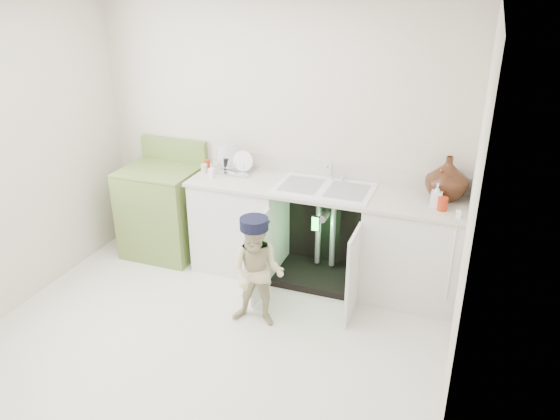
% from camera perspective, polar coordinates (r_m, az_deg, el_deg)
% --- Properties ---
extents(ground, '(3.50, 3.50, 0.00)m').
position_cam_1_polar(ground, '(4.40, -7.37, -13.38)').
color(ground, beige).
rests_on(ground, ground).
extents(room_shell, '(6.00, 5.50, 1.26)m').
position_cam_1_polar(room_shell, '(3.77, -8.36, 1.87)').
color(room_shell, beige).
rests_on(room_shell, ground).
extents(counter_run, '(2.44, 1.02, 1.26)m').
position_cam_1_polar(counter_run, '(4.92, 4.99, -2.29)').
color(counter_run, white).
rests_on(counter_run, ground).
extents(avocado_stove, '(0.71, 0.65, 1.11)m').
position_cam_1_polar(avocado_stove, '(5.53, -12.05, 0.06)').
color(avocado_stove, olive).
rests_on(avocado_stove, ground).
extents(repair_worker, '(0.59, 0.70, 0.93)m').
position_cam_1_polar(repair_worker, '(4.31, -2.37, -6.52)').
color(repair_worker, beige).
rests_on(repair_worker, ground).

